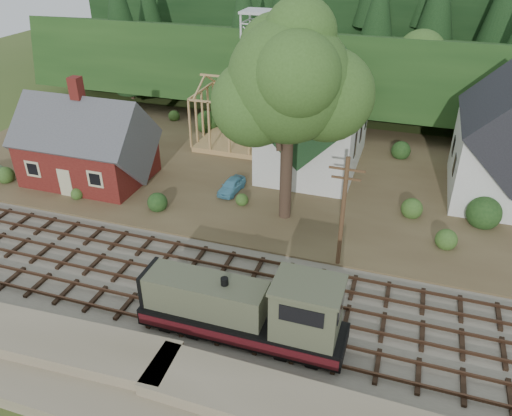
% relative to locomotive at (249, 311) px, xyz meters
% --- Properties ---
extents(ground, '(140.00, 140.00, 0.00)m').
position_rel_locomotive_xyz_m(ground, '(-3.57, 3.00, -2.01)').
color(ground, '#384C1E').
rests_on(ground, ground).
extents(embankment, '(64.00, 5.00, 1.60)m').
position_rel_locomotive_xyz_m(embankment, '(-3.57, -5.50, -2.01)').
color(embankment, '#7F7259').
rests_on(embankment, ground).
extents(railroad_bed, '(64.00, 11.00, 0.16)m').
position_rel_locomotive_xyz_m(railroad_bed, '(-3.57, 3.00, -1.93)').
color(railroad_bed, '#726B5B').
rests_on(railroad_bed, ground).
extents(village_flat, '(64.00, 26.00, 0.30)m').
position_rel_locomotive_xyz_m(village_flat, '(-3.57, 21.00, -1.86)').
color(village_flat, brown).
rests_on(village_flat, ground).
extents(hillside, '(70.00, 28.96, 12.74)m').
position_rel_locomotive_xyz_m(hillside, '(-3.57, 45.00, -2.01)').
color(hillside, '#1E3F19').
rests_on(hillside, ground).
extents(ridge, '(80.00, 20.00, 12.00)m').
position_rel_locomotive_xyz_m(ridge, '(-3.57, 61.00, -2.01)').
color(ridge, black).
rests_on(ridge, ground).
extents(depot, '(10.80, 7.41, 9.00)m').
position_rel_locomotive_xyz_m(depot, '(-19.57, 14.00, 1.20)').
color(depot, '#571514').
rests_on(depot, village_flat).
extents(church, '(8.40, 15.17, 13.00)m').
position_rel_locomotive_xyz_m(church, '(-1.57, 22.68, 3.17)').
color(church, silver).
rests_on(church, village_flat).
extents(farmhouse, '(8.40, 10.80, 10.60)m').
position_rel_locomotive_xyz_m(farmhouse, '(14.43, 22.00, 2.86)').
color(farmhouse, silver).
rests_on(farmhouse, village_flat).
extents(timber_frame, '(8.20, 6.20, 6.99)m').
position_rel_locomotive_xyz_m(timber_frame, '(-9.57, 25.00, 1.26)').
color(timber_frame, tan).
rests_on(timber_frame, village_flat).
extents(lattice_tower, '(3.20, 3.20, 12.12)m').
position_rel_locomotive_xyz_m(lattice_tower, '(-9.57, 31.00, 8.02)').
color(lattice_tower, silver).
rests_on(lattice_tower, village_flat).
extents(big_tree, '(10.90, 8.40, 14.70)m').
position_rel_locomotive_xyz_m(big_tree, '(-1.40, 13.08, 8.21)').
color(big_tree, '#38281E').
rests_on(big_tree, village_flat).
extents(telegraph_pole_near, '(2.20, 0.28, 8.00)m').
position_rel_locomotive_xyz_m(telegraph_pole_near, '(3.43, 8.20, 2.24)').
color(telegraph_pole_near, '#4C331E').
rests_on(telegraph_pole_near, ground).
extents(locomotive, '(11.16, 2.79, 4.49)m').
position_rel_locomotive_xyz_m(locomotive, '(0.00, 0.00, 0.00)').
color(locomotive, black).
rests_on(locomotive, railroad_bed).
extents(car_blue, '(1.68, 3.52, 1.16)m').
position_rel_locomotive_xyz_m(car_blue, '(-6.86, 15.41, -1.13)').
color(car_blue, '#5EADCB').
rests_on(car_blue, village_flat).
extents(patio_set, '(2.10, 2.10, 2.34)m').
position_rel_locomotive_xyz_m(patio_set, '(-16.34, 12.41, 0.28)').
color(patio_set, silver).
rests_on(patio_set, village_flat).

